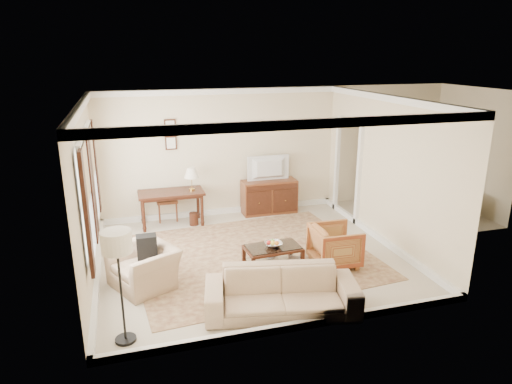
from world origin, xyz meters
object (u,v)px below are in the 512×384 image
striped_armchair (335,244)px  club_armchair (143,260)px  writing_desk (171,196)px  coffee_table (273,251)px  tv (270,161)px  sideboard (269,197)px  sofa (282,285)px

striped_armchair → club_armchair: size_ratio=0.79×
writing_desk → club_armchair: size_ratio=1.37×
coffee_table → striped_armchair: (1.10, -0.20, 0.09)m
writing_desk → tv: 2.38m
sideboard → tv: 0.87m
coffee_table → sofa: sofa is taller
writing_desk → striped_armchair: 3.82m
tv → striped_armchair: 3.11m
sideboard → writing_desk: bearing=-175.7°
sideboard → striped_armchair: size_ratio=1.59×
coffee_table → club_armchair: 2.21m
striped_armchair → club_armchair: club_armchair is taller
coffee_table → club_armchair: bearing=-179.5°
sideboard → club_armchair: club_armchair is taller
writing_desk → striped_armchair: size_ratio=1.73×
sideboard → club_armchair: bearing=-137.2°
writing_desk → striped_armchair: striped_armchair is taller
tv → coffee_table: 3.05m
tv → striped_armchair: (0.26, -2.98, -0.86)m
sideboard → coffee_table: (-0.83, -2.80, -0.08)m
striped_armchair → club_armchair: bearing=89.1°
club_armchair → coffee_table: bearing=63.8°
striped_armchair → sofa: bearing=132.3°
writing_desk → tv: (2.29, 0.15, 0.61)m
sideboard → sofa: sofa is taller
striped_armchair → coffee_table: bearing=81.9°
tv → sofa: bearing=74.4°
sideboard → tv: size_ratio=1.35×
sideboard → sofa: 4.35m
writing_desk → sofa: size_ratio=0.63×
club_armchair → striped_armchair: bearing=60.1°
tv → club_armchair: tv is taller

